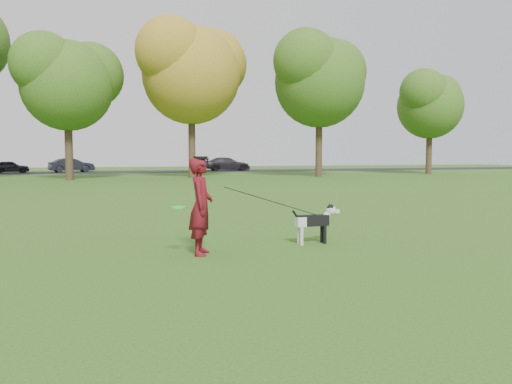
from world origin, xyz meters
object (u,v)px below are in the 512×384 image
object	(u,v)px
man	(201,206)
car_left	(10,167)
dog	(316,219)
car_mid	(72,165)
car_right	(227,164)

from	to	relation	value
man	car_left	xyz separation A→B (m)	(-8.48, 40.25, -0.22)
dog	car_left	bearing A→B (deg)	104.90
man	car_mid	xyz separation A→B (m)	(-3.42, 40.25, -0.12)
car_mid	car_right	world-z (taller)	car_right
dog	car_right	distance (m)	40.93
dog	car_mid	size ratio (longest dim) A/B	0.24
man	car_mid	distance (m)	40.40
car_right	dog	bearing A→B (deg)	170.26
man	dog	size ratio (longest dim) A/B	1.65
car_mid	car_right	distance (m)	14.55
car_right	car_mid	bearing A→B (deg)	92.93
man	car_mid	size ratio (longest dim) A/B	0.40
man	car_right	xyz separation A→B (m)	(11.13, 40.25, -0.10)
car_mid	car_right	size ratio (longest dim) A/B	0.85
man	dog	world-z (taller)	man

